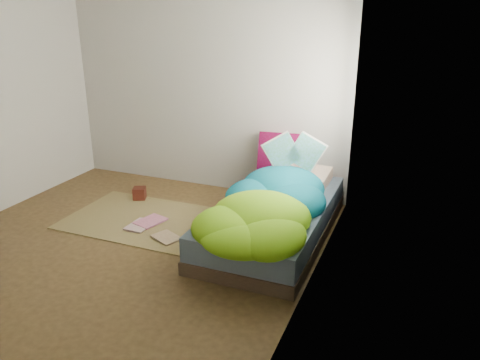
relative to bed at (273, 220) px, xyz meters
name	(u,v)px	position (x,y,z in m)	size (l,w,h in m)	color
ground	(126,245)	(-1.22, -0.72, -0.17)	(3.50, 3.50, 0.00)	#423019
room_walls	(111,70)	(-1.21, -0.71, 1.46)	(3.54, 3.54, 2.62)	beige
bed	(273,220)	(0.00, 0.00, 0.00)	(1.00, 2.00, 0.34)	#3A2F1F
duvet	(267,195)	(0.00, -0.22, 0.34)	(0.96, 1.84, 0.34)	#085780
rug	(145,219)	(-1.37, -0.17, -0.16)	(1.60, 1.10, 0.01)	brown
pillow_floral	(302,176)	(0.09, 0.70, 0.24)	(0.58, 0.36, 0.13)	beige
pillow_magenta	(279,153)	(-0.25, 0.91, 0.40)	(0.45, 0.14, 0.45)	#4F051E
open_book	(295,143)	(0.06, 0.45, 0.67)	(0.51, 0.11, 0.31)	#287B31
wooden_box	(140,193)	(-1.73, 0.29, -0.09)	(0.14, 0.14, 0.14)	#34150B
floor_book_a	(131,224)	(-1.42, -0.34, -0.15)	(0.22, 0.30, 0.02)	silver
floor_book_b	(143,219)	(-1.37, -0.20, -0.14)	(0.23, 0.31, 0.03)	pink
floor_book_c	(158,241)	(-0.96, -0.56, -0.15)	(0.20, 0.27, 0.02)	tan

